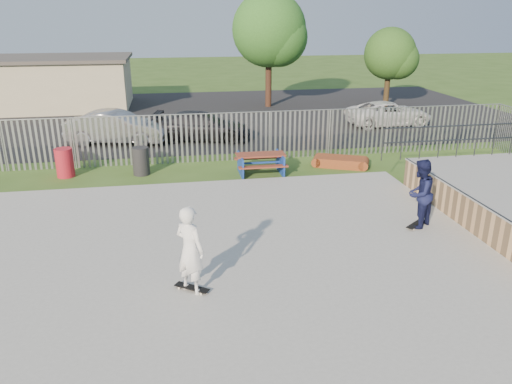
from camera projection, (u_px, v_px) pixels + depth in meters
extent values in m
plane|color=#385A1E|center=(196.00, 266.00, 12.14)|extent=(120.00, 120.00, 0.00)
cube|color=#9B9C96|center=(196.00, 263.00, 12.12)|extent=(15.00, 12.00, 0.15)
cylinder|color=#383A3F|center=(463.00, 193.00, 13.91)|extent=(0.06, 7.00, 0.06)
cube|color=maroon|center=(261.00, 155.00, 18.87)|extent=(1.85, 0.72, 0.06)
cube|color=maroon|center=(263.00, 167.00, 18.40)|extent=(1.85, 0.29, 0.05)
cube|color=maroon|center=(258.00, 158.00, 19.54)|extent=(1.85, 0.29, 0.05)
cube|color=#16379A|center=(260.00, 164.00, 19.00)|extent=(1.65, 1.44, 0.76)
cube|color=brown|center=(340.00, 162.00, 19.95)|extent=(2.07, 1.61, 0.37)
cylinder|color=#AD1A28|center=(65.00, 163.00, 18.59)|extent=(0.65, 0.65, 1.08)
cylinder|color=#232325|center=(141.00, 161.00, 18.83)|extent=(0.63, 0.63, 1.06)
cube|color=black|center=(178.00, 116.00, 29.75)|extent=(40.00, 18.00, 0.02)
imported|color=#A4A4A9|center=(117.00, 127.00, 23.18)|extent=(4.84, 2.52, 1.52)
imported|color=black|center=(202.00, 126.00, 23.84)|extent=(4.91, 2.82, 1.34)
imported|color=white|center=(389.00, 114.00, 26.96)|extent=(4.72, 2.38, 1.28)
cube|color=#C4B996|center=(48.00, 84.00, 31.67)|extent=(10.00, 6.00, 3.00)
cube|color=#4C4742|center=(44.00, 58.00, 31.12)|extent=(10.40, 6.40, 0.20)
cylinder|color=#41261A|center=(269.00, 75.00, 31.90)|extent=(0.40, 0.40, 4.12)
sphere|color=#2C5E20|center=(269.00, 29.00, 30.96)|extent=(4.61, 4.61, 4.61)
cylinder|color=#42311A|center=(387.00, 84.00, 32.04)|extent=(0.35, 0.35, 2.88)
sphere|color=#2A4F1B|center=(390.00, 54.00, 31.38)|extent=(3.23, 3.23, 3.23)
cube|color=black|center=(416.00, 224.00, 14.01)|extent=(0.76, 0.64, 0.02)
cube|color=black|center=(192.00, 287.00, 10.80)|extent=(0.77, 0.62, 0.02)
imported|color=#12163B|center=(419.00, 194.00, 13.70)|extent=(1.20, 1.16, 1.95)
imported|color=white|center=(190.00, 250.00, 10.49)|extent=(0.83, 0.83, 1.95)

